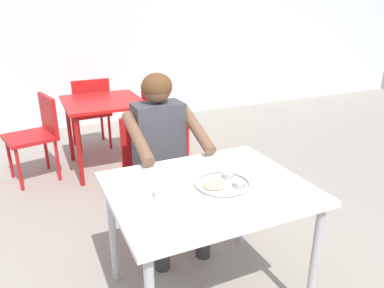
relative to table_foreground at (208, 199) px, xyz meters
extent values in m
cube|color=silver|center=(0.04, 3.81, 1.05)|extent=(12.00, 0.12, 3.40)
cube|color=white|center=(0.00, 0.00, 0.06)|extent=(1.03, 0.85, 0.03)
cylinder|color=#B2B2B7|center=(0.46, -0.36, -0.30)|extent=(0.04, 0.04, 0.70)
cylinder|color=#B2B2B7|center=(-0.46, 0.36, -0.30)|extent=(0.04, 0.04, 0.70)
cylinder|color=#B2B2B7|center=(0.46, 0.36, -0.30)|extent=(0.04, 0.04, 0.70)
cylinder|color=#B7BABF|center=(0.07, -0.03, 0.08)|extent=(0.30, 0.30, 0.01)
torus|color=#B7BABF|center=(0.07, -0.03, 0.09)|extent=(0.30, 0.30, 0.01)
cylinder|color=#B2B5BA|center=(0.14, -0.09, 0.10)|extent=(0.06, 0.06, 0.03)
cylinder|color=#9E4714|center=(0.14, -0.09, 0.10)|extent=(0.05, 0.05, 0.01)
cylinder|color=#B2B5BA|center=(0.14, 0.03, 0.10)|extent=(0.06, 0.06, 0.03)
cylinder|color=maroon|center=(0.14, 0.03, 0.10)|extent=(0.05, 0.05, 0.01)
ellipsoid|color=#E5C689|center=(0.02, -0.03, 0.09)|extent=(0.12, 0.11, 0.01)
ellipsoid|color=#DEBA89|center=(0.02, -0.01, 0.10)|extent=(0.09, 0.07, 0.01)
cylinder|color=white|center=(-0.27, -0.03, 0.12)|extent=(0.07, 0.07, 0.09)
cylinder|color=#593319|center=(-0.27, -0.03, 0.15)|extent=(0.06, 0.06, 0.02)
cube|color=red|center=(-0.01, 0.78, -0.22)|extent=(0.44, 0.44, 0.04)
cube|color=red|center=(-0.02, 0.98, 0.01)|extent=(0.42, 0.04, 0.41)
cylinder|color=red|center=(0.17, 0.61, -0.44)|extent=(0.03, 0.03, 0.41)
cylinder|color=red|center=(-0.19, 0.61, -0.44)|extent=(0.03, 0.03, 0.41)
cylinder|color=red|center=(0.16, 0.96, -0.44)|extent=(0.03, 0.03, 0.41)
cylinder|color=red|center=(-0.20, 0.95, -0.44)|extent=(0.03, 0.03, 0.41)
cylinder|color=#353535|center=(0.14, 0.34, -0.42)|extent=(0.10, 0.10, 0.45)
cylinder|color=#353535|center=(0.14, 0.54, -0.16)|extent=(0.13, 0.40, 0.12)
cylinder|color=#353535|center=(-0.16, 0.33, -0.42)|extent=(0.10, 0.10, 0.45)
cylinder|color=#353535|center=(-0.16, 0.53, -0.16)|extent=(0.13, 0.40, 0.12)
cube|color=#3F3F47|center=(-0.01, 0.73, 0.10)|extent=(0.34, 0.21, 0.52)
cylinder|color=brown|center=(0.19, 0.56, 0.20)|extent=(0.08, 0.46, 0.25)
cylinder|color=brown|center=(-0.22, 0.55, 0.20)|extent=(0.08, 0.46, 0.25)
sphere|color=brown|center=(-0.01, 0.73, 0.46)|extent=(0.19, 0.19, 0.19)
ellipsoid|color=brown|center=(-0.01, 0.73, 0.48)|extent=(0.21, 0.20, 0.18)
cube|color=red|center=(-0.12, 2.12, 0.07)|extent=(0.77, 0.81, 0.03)
cylinder|color=#A31414|center=(-0.44, 1.78, -0.30)|extent=(0.04, 0.04, 0.70)
cylinder|color=#A31414|center=(0.21, 1.78, -0.30)|extent=(0.04, 0.04, 0.70)
cylinder|color=#A31414|center=(-0.44, 2.47, -0.30)|extent=(0.04, 0.04, 0.70)
cylinder|color=#A31414|center=(0.21, 2.47, -0.30)|extent=(0.04, 0.04, 0.70)
cube|color=red|center=(-0.84, 2.12, -0.21)|extent=(0.52, 0.52, 0.04)
cube|color=red|center=(-0.65, 2.17, -0.01)|extent=(0.13, 0.41, 0.36)
cylinder|color=red|center=(-0.98, 1.91, -0.44)|extent=(0.03, 0.03, 0.42)
cylinder|color=red|center=(-1.06, 2.25, -0.44)|extent=(0.03, 0.03, 0.42)
cylinder|color=red|center=(-0.63, 1.99, -0.44)|extent=(0.03, 0.03, 0.42)
cylinder|color=red|center=(-0.71, 2.34, -0.44)|extent=(0.03, 0.03, 0.42)
cube|color=red|center=(0.55, 2.06, -0.22)|extent=(0.45, 0.43, 0.04)
cube|color=red|center=(0.35, 2.05, 0.00)|extent=(0.05, 0.39, 0.39)
cylinder|color=red|center=(0.72, 2.24, -0.44)|extent=(0.03, 0.03, 0.41)
cylinder|color=red|center=(0.73, 1.91, -0.44)|extent=(0.03, 0.03, 0.41)
cylinder|color=red|center=(0.37, 2.22, -0.44)|extent=(0.03, 0.03, 0.41)
cylinder|color=red|center=(0.38, 1.89, -0.44)|extent=(0.03, 0.03, 0.41)
cube|color=red|center=(-0.16, 2.82, -0.22)|extent=(0.47, 0.45, 0.04)
cube|color=red|center=(-0.15, 2.62, 0.01)|extent=(0.42, 0.06, 0.41)
cylinder|color=red|center=(-0.35, 2.98, -0.44)|extent=(0.03, 0.03, 0.41)
cylinder|color=red|center=(0.01, 3.00, -0.44)|extent=(0.03, 0.03, 0.41)
cylinder|color=red|center=(-0.33, 2.63, -0.44)|extent=(0.03, 0.03, 0.41)
cylinder|color=red|center=(0.03, 2.65, -0.44)|extent=(0.03, 0.03, 0.41)
camera|label=1|loc=(-0.80, -1.54, 0.96)|focal=34.04mm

